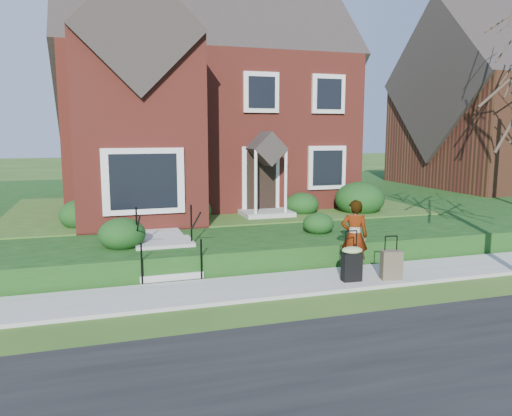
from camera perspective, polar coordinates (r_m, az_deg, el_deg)
name	(u,v)px	position (r m, az deg, el deg)	size (l,w,h in m)	color
ground	(293,285)	(11.08, 4.19, -8.81)	(120.00, 120.00, 0.00)	#2D5119
street	(440,402)	(7.04, 20.29, -20.07)	(60.00, 6.00, 0.01)	black
sidewalk	(293,284)	(11.07, 4.20, -8.62)	(60.00, 1.60, 0.08)	#9E9B93
terrace	(286,200)	(22.38, 3.49, 0.91)	(44.00, 20.00, 0.60)	#10380F
walkway	(153,224)	(15.13, -11.74, -1.76)	(1.20, 6.00, 0.06)	#9E9B93
main_house	(197,81)	(19.87, -6.76, 14.23)	(10.40, 10.20, 9.40)	maroon
neighbour_house	(508,93)	(28.87, 26.88, 11.60)	(9.40, 8.00, 9.20)	brown
front_steps	(166,253)	(12.09, -10.22, -5.10)	(1.40, 2.02, 1.50)	#9E9B93
foundation_shrubs	(258,205)	(15.50, 0.23, 0.35)	(10.45, 4.40, 1.17)	black
woman	(354,236)	(11.82, 11.17, -3.17)	(0.62, 0.41, 1.71)	#999999
suitcase_black	(352,262)	(11.19, 10.89, -6.04)	(0.49, 0.41, 1.12)	black
suitcase_olive	(391,265)	(11.55, 15.21, -6.28)	(0.49, 0.34, 0.97)	brown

